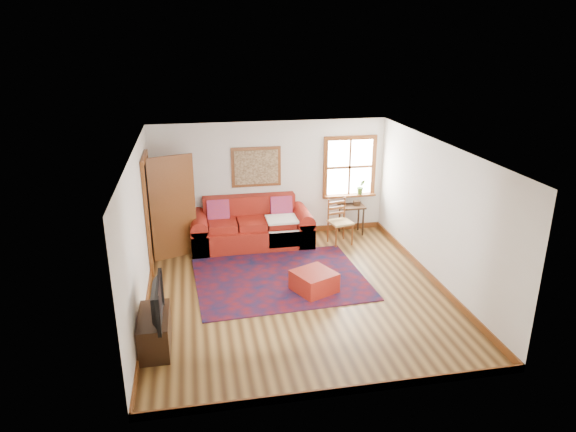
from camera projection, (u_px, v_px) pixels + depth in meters
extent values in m
plane|color=#432912|center=(296.00, 292.00, 8.84)|extent=(5.50, 5.50, 0.00)
cube|color=silver|center=(270.00, 180.00, 10.96)|extent=(5.00, 0.04, 2.50)
cube|color=silver|center=(344.00, 306.00, 5.87)|extent=(5.00, 0.04, 2.50)
cube|color=silver|center=(139.00, 234.00, 7.98)|extent=(0.04, 5.50, 2.50)
cube|color=silver|center=(438.00, 214.00, 8.85)|extent=(0.04, 5.50, 2.50)
cube|color=white|center=(296.00, 149.00, 8.00)|extent=(5.00, 5.50, 0.04)
cube|color=brown|center=(271.00, 232.00, 11.35)|extent=(5.00, 0.03, 0.12)
cube|color=brown|center=(147.00, 302.00, 8.38)|extent=(0.03, 5.50, 0.12)
cube|color=brown|center=(430.00, 277.00, 9.25)|extent=(0.03, 5.50, 0.12)
cube|color=white|center=(349.00, 167.00, 11.19)|extent=(1.00, 0.02, 1.20)
cube|color=brown|center=(351.00, 138.00, 10.96)|extent=(1.18, 0.06, 0.09)
cube|color=brown|center=(348.00, 195.00, 11.39)|extent=(1.18, 0.06, 0.09)
cube|color=brown|center=(325.00, 168.00, 11.08)|extent=(0.09, 0.06, 1.20)
cube|color=brown|center=(373.00, 166.00, 11.27)|extent=(0.09, 0.06, 1.20)
cube|color=brown|center=(350.00, 167.00, 11.17)|extent=(1.00, 0.04, 0.05)
cube|color=brown|center=(349.00, 195.00, 11.32)|extent=(1.15, 0.20, 0.04)
imported|color=#375E21|center=(361.00, 187.00, 11.28)|extent=(0.18, 0.15, 0.33)
cube|color=black|center=(148.00, 214.00, 9.54)|extent=(0.02, 0.90, 2.05)
cube|color=brown|center=(148.00, 223.00, 9.08)|extent=(0.06, 0.09, 2.05)
cube|color=brown|center=(151.00, 206.00, 10.00)|extent=(0.06, 0.09, 2.05)
cube|color=brown|center=(144.00, 158.00, 9.18)|extent=(0.06, 1.08, 0.09)
cube|color=brown|center=(173.00, 208.00, 9.89)|extent=(0.86, 0.35, 2.05)
cube|color=silver|center=(173.00, 203.00, 9.86)|extent=(0.56, 0.22, 1.33)
cube|color=brown|center=(256.00, 167.00, 10.79)|extent=(1.05, 0.04, 0.85)
cube|color=tan|center=(256.00, 167.00, 10.76)|extent=(0.92, 0.03, 0.72)
cube|color=#500B11|center=(280.00, 278.00, 9.29)|extent=(3.13, 2.56, 0.02)
cube|color=maroon|center=(252.00, 235.00, 10.72)|extent=(2.50, 1.03, 0.44)
cube|color=maroon|center=(249.00, 208.00, 10.90)|extent=(1.94, 0.28, 0.54)
cube|color=maroon|center=(200.00, 236.00, 10.51)|extent=(0.35, 1.03, 0.54)
cube|color=maroon|center=(302.00, 229.00, 10.89)|extent=(0.35, 1.03, 0.54)
cube|color=red|center=(218.00, 211.00, 10.61)|extent=(0.46, 0.22, 0.47)
cube|color=red|center=(281.00, 207.00, 10.84)|extent=(0.46, 0.22, 0.47)
cube|color=silver|center=(282.00, 219.00, 10.51)|extent=(0.63, 0.57, 0.04)
cube|color=maroon|center=(314.00, 282.00, 8.79)|extent=(0.84, 0.84, 0.36)
cube|color=black|center=(352.00, 206.00, 11.21)|extent=(0.54, 0.41, 0.04)
cylinder|color=black|center=(344.00, 224.00, 11.13)|extent=(0.04, 0.04, 0.61)
cylinder|color=black|center=(363.00, 222.00, 11.21)|extent=(0.04, 0.04, 0.61)
cylinder|color=black|center=(339.00, 219.00, 11.43)|extent=(0.04, 0.04, 0.61)
cylinder|color=black|center=(358.00, 217.00, 11.51)|extent=(0.04, 0.04, 0.61)
cube|color=tan|center=(340.00, 222.00, 10.71)|extent=(0.53, 0.51, 0.04)
cylinder|color=brown|center=(336.00, 238.00, 10.57)|extent=(0.04, 0.04, 0.46)
cylinder|color=brown|center=(352.00, 235.00, 10.71)|extent=(0.04, 0.04, 0.46)
cylinder|color=brown|center=(328.00, 221.00, 10.80)|extent=(0.04, 0.04, 0.95)
cylinder|color=brown|center=(344.00, 218.00, 10.94)|extent=(0.04, 0.04, 0.95)
cube|color=brown|center=(337.00, 208.00, 10.78)|extent=(0.38, 0.11, 0.29)
cube|color=black|center=(155.00, 331.00, 7.19)|extent=(0.42, 0.93, 0.51)
imported|color=black|center=(152.00, 302.00, 6.91)|extent=(0.12, 0.95, 0.55)
cylinder|color=silver|center=(158.00, 297.00, 7.41)|extent=(0.12, 0.12, 0.18)
cylinder|color=#FFA53F|center=(158.00, 299.00, 7.42)|extent=(0.07, 0.07, 0.12)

